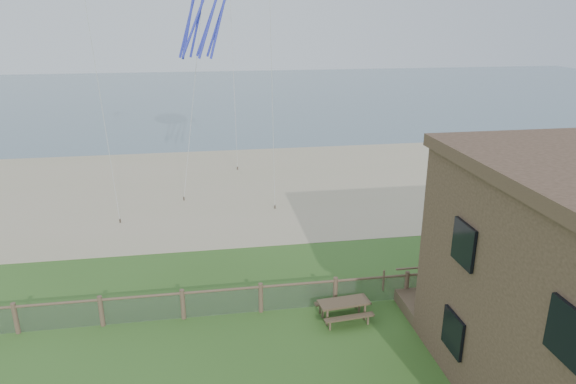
% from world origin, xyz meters
% --- Properties ---
extents(sand_beach, '(72.00, 20.00, 0.02)m').
position_xyz_m(sand_beach, '(0.00, 22.00, 0.00)').
color(sand_beach, tan).
rests_on(sand_beach, ground).
extents(ocean, '(160.00, 68.00, 0.02)m').
position_xyz_m(ocean, '(0.00, 66.00, 0.00)').
color(ocean, slate).
rests_on(ocean, ground).
extents(chainlink_fence, '(36.20, 0.20, 1.25)m').
position_xyz_m(chainlink_fence, '(0.00, 6.00, 0.55)').
color(chainlink_fence, brown).
rests_on(chainlink_fence, ground).
extents(motel_deck, '(15.00, 2.00, 0.50)m').
position_xyz_m(motel_deck, '(13.00, 5.00, 0.25)').
color(motel_deck, brown).
rests_on(motel_deck, ground).
extents(picnic_table, '(2.08, 1.65, 0.82)m').
position_xyz_m(picnic_table, '(3.09, 5.00, 0.41)').
color(picnic_table, brown).
rests_on(picnic_table, ground).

